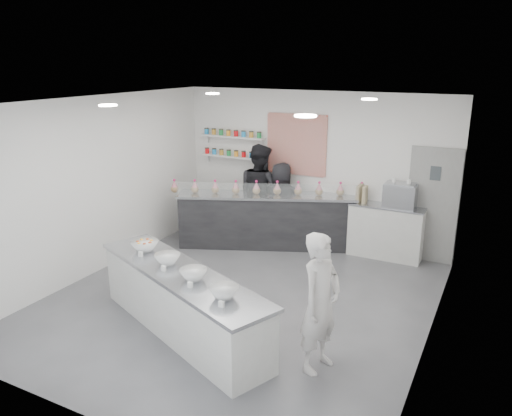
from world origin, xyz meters
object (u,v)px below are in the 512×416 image
at_px(woman_prep, 320,303).
at_px(back_bar, 267,221).
at_px(staff_right, 281,203).
at_px(espresso_ledge, 385,232).
at_px(espresso_machine, 400,196).
at_px(staff_left, 260,193).
at_px(prep_counter, 182,302).

bearing_deg(woman_prep, back_bar, 48.59).
bearing_deg(staff_right, espresso_ledge, 174.52).
xyz_separation_m(espresso_machine, staff_left, (-2.72, -0.18, -0.23)).
bearing_deg(espresso_ledge, back_bar, -167.48).
relative_size(espresso_ledge, staff_left, 0.69).
relative_size(back_bar, espresso_machine, 6.10).
relative_size(espresso_ledge, staff_right, 0.82).
bearing_deg(staff_right, back_bar, 51.25).
bearing_deg(espresso_ledge, woman_prep, -88.07).
xyz_separation_m(staff_left, staff_right, (0.47, 0.00, -0.16)).
xyz_separation_m(back_bar, espresso_machine, (2.42, 0.49, 0.69)).
distance_m(woman_prep, staff_right, 4.27).
distance_m(back_bar, espresso_ledge, 2.26).
xyz_separation_m(prep_counter, staff_right, (-0.24, 3.74, 0.38)).
height_order(prep_counter, staff_left, staff_left).
xyz_separation_m(espresso_ledge, staff_left, (-2.51, -0.18, 0.48)).
bearing_deg(staff_right, prep_counter, 83.20).
xyz_separation_m(back_bar, woman_prep, (2.34, -3.36, 0.32)).
relative_size(espresso_machine, staff_left, 0.29).
xyz_separation_m(back_bar, staff_right, (0.17, 0.31, 0.29)).
height_order(prep_counter, espresso_machine, espresso_machine).
bearing_deg(espresso_ledge, espresso_machine, 0.00).
height_order(back_bar, espresso_ledge, back_bar).
bearing_deg(espresso_machine, staff_right, -175.43).
bearing_deg(woman_prep, espresso_ledge, 15.72).
xyz_separation_m(espresso_machine, woman_prep, (-0.08, -3.85, -0.36)).
bearing_deg(espresso_ledge, staff_left, -175.90).
bearing_deg(woman_prep, staff_left, 49.48).
xyz_separation_m(espresso_ledge, woman_prep, (0.13, -3.85, 0.35)).
bearing_deg(prep_counter, espresso_ledge, 88.44).
bearing_deg(staff_left, back_bar, 156.67).
bearing_deg(staff_left, espresso_ledge, -153.37).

